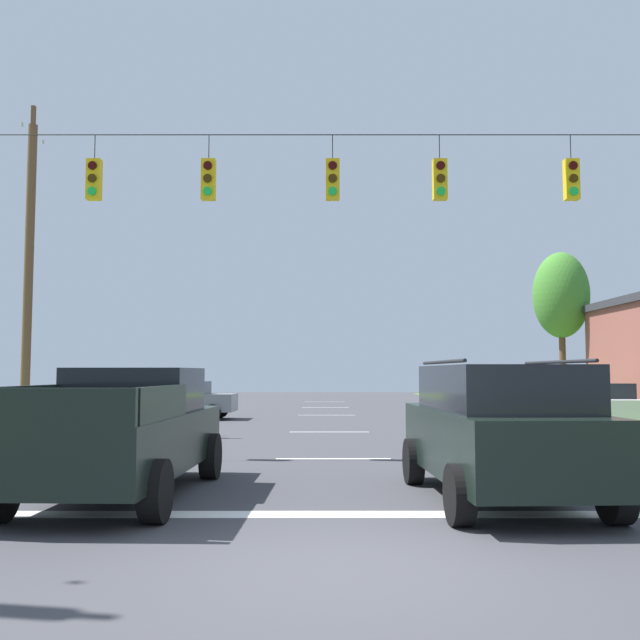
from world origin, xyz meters
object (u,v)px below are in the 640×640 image
at_px(distant_car_crossing_white, 603,405).
at_px(overhead_signal_span, 334,261).
at_px(suv_black, 502,428).
at_px(tree_roadside_far_right, 565,296).
at_px(pickup_truck, 128,432).
at_px(distant_car_oncoming, 185,399).
at_px(utility_pole_near_left, 33,272).

bearing_deg(distant_car_crossing_white, overhead_signal_span, -139.46).
xyz_separation_m(overhead_signal_span, distant_car_crossing_white, (9.17, 7.84, -3.63)).
bearing_deg(suv_black, tree_roadside_far_right, 68.59).
xyz_separation_m(pickup_truck, distant_car_oncoming, (-2.58, 17.56, -0.18)).
xyz_separation_m(pickup_truck, tree_roadside_far_right, (13.73, 20.23, 4.30)).
relative_size(distant_car_crossing_white, distant_car_oncoming, 0.99).
bearing_deg(suv_black, overhead_signal_span, 113.08).
distance_m(overhead_signal_span, suv_black, 6.92).
height_order(pickup_truck, distant_car_crossing_white, pickup_truck).
bearing_deg(tree_roadside_far_right, overhead_signal_span, -124.73).
height_order(overhead_signal_span, suv_black, overhead_signal_span).
distance_m(overhead_signal_span, distant_car_crossing_white, 12.59).
relative_size(distant_car_crossing_white, utility_pole_near_left, 0.42).
bearing_deg(utility_pole_near_left, pickup_truck, -60.45).
bearing_deg(distant_car_oncoming, pickup_truck, -81.66).
relative_size(suv_black, distant_car_oncoming, 1.12).
relative_size(pickup_truck, tree_roadside_far_right, 0.75).
bearing_deg(pickup_truck, suv_black, -4.74).
bearing_deg(overhead_signal_span, suv_black, -66.92).
bearing_deg(suv_black, distant_car_crossing_white, 63.13).
relative_size(overhead_signal_span, suv_black, 3.73).
height_order(distant_car_crossing_white, utility_pole_near_left, utility_pole_near_left).
bearing_deg(overhead_signal_span, distant_car_oncoming, 115.04).
height_order(distant_car_oncoming, utility_pole_near_left, utility_pole_near_left).
relative_size(overhead_signal_span, utility_pole_near_left, 1.79).
height_order(overhead_signal_span, distant_car_oncoming, overhead_signal_span).
relative_size(pickup_truck, distant_car_crossing_white, 1.27).
relative_size(suv_black, distant_car_crossing_white, 1.13).
bearing_deg(pickup_truck, utility_pole_near_left, 119.55).
relative_size(pickup_truck, suv_black, 1.12).
distance_m(overhead_signal_span, pickup_truck, 6.96).
height_order(overhead_signal_span, pickup_truck, overhead_signal_span).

